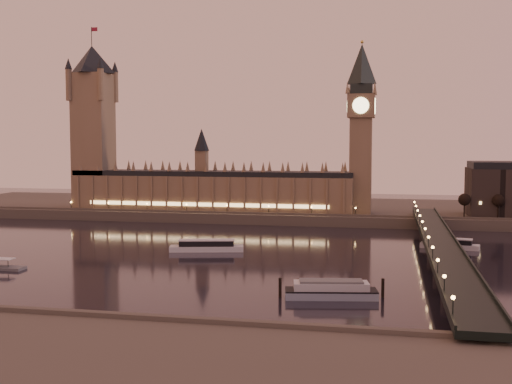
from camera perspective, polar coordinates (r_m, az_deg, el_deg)
ground at (r=284.81m, az=-2.88°, el=-5.55°), size 700.00×700.00×0.00m
far_embankment at (r=440.69m, az=6.36°, el=-1.62°), size 560.00×130.00×6.00m
palace_of_westminster at (r=408.71m, az=-4.05°, el=0.56°), size 180.00×26.62×52.00m
victoria_tower at (r=436.70m, az=-14.28°, el=6.47°), size 31.68×31.68×118.00m
big_ben at (r=392.92m, az=9.33°, el=6.52°), size 17.68×17.68×104.00m
westminster_bridge at (r=275.59m, az=15.94°, el=-4.89°), size 13.20×260.00×15.30m
bare_tree_0 at (r=384.14m, az=18.00°, el=-0.90°), size 5.96×5.96×12.12m
bare_tree_1 at (r=386.33m, az=20.48°, el=-0.93°), size 5.96×5.96×12.12m
cruise_boat_a at (r=292.85m, az=-4.41°, el=-4.81°), size 34.17×14.68×5.34m
cruise_boat_b at (r=312.48m, az=16.84°, el=-4.44°), size 27.23×11.40×4.89m
moored_barge at (r=207.17m, az=6.69°, el=-8.65°), size 33.20×13.17×6.18m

